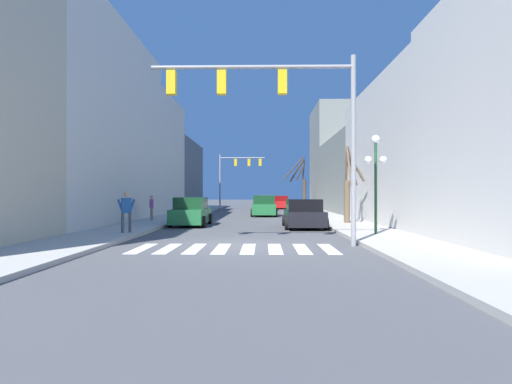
{
  "coord_description": "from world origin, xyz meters",
  "views": [
    {
      "loc": [
        0.93,
        -14.28,
        1.83
      ],
      "look_at": [
        0.22,
        28.95,
        2.07
      ],
      "focal_mm": 28.0,
      "sensor_mm": 36.0,
      "label": 1
    }
  ],
  "objects_px": {
    "traffic_signal_far": "(236,169)",
    "street_tree_left_near": "(302,185)",
    "street_lamp_right_corner": "(376,164)",
    "pedestrian_on_right_sidewalk": "(126,208)",
    "car_at_intersection": "(264,206)",
    "car_parked_left_far": "(191,212)",
    "traffic_signal_near": "(279,104)",
    "street_tree_right_near": "(348,186)",
    "car_parked_left_mid": "(304,214)",
    "car_parked_left_near": "(281,203)",
    "pedestrian_waiting_at_curb": "(152,205)",
    "car_parked_right_far": "(266,203)"
  },
  "relations": [
    {
      "from": "street_lamp_right_corner",
      "to": "street_tree_left_near",
      "type": "height_order",
      "value": "street_tree_left_near"
    },
    {
      "from": "traffic_signal_far",
      "to": "car_parked_left_far",
      "type": "height_order",
      "value": "traffic_signal_far"
    },
    {
      "from": "traffic_signal_far",
      "to": "car_parked_left_near",
      "type": "relative_size",
      "value": 1.34
    },
    {
      "from": "traffic_signal_near",
      "to": "traffic_signal_far",
      "type": "relative_size",
      "value": 1.11
    },
    {
      "from": "car_parked_left_far",
      "to": "street_tree_left_near",
      "type": "distance_m",
      "value": 25.48
    },
    {
      "from": "traffic_signal_far",
      "to": "street_tree_left_near",
      "type": "bearing_deg",
      "value": -3.01
    },
    {
      "from": "car_parked_right_far",
      "to": "traffic_signal_far",
      "type": "bearing_deg",
      "value": 48.9
    },
    {
      "from": "car_at_intersection",
      "to": "street_tree_left_near",
      "type": "relative_size",
      "value": 0.69
    },
    {
      "from": "street_tree_right_near",
      "to": "street_tree_left_near",
      "type": "distance_m",
      "value": 23.23
    },
    {
      "from": "car_parked_left_near",
      "to": "street_tree_right_near",
      "type": "height_order",
      "value": "street_tree_right_near"
    },
    {
      "from": "traffic_signal_near",
      "to": "pedestrian_on_right_sidewalk",
      "type": "height_order",
      "value": "traffic_signal_near"
    },
    {
      "from": "car_parked_right_far",
      "to": "car_parked_left_near",
      "type": "xyz_separation_m",
      "value": [
        2.0,
        5.73,
        -0.05
      ]
    },
    {
      "from": "car_parked_left_mid",
      "to": "pedestrian_on_right_sidewalk",
      "type": "relative_size",
      "value": 2.42
    },
    {
      "from": "traffic_signal_near",
      "to": "car_parked_left_mid",
      "type": "bearing_deg",
      "value": 77.86
    },
    {
      "from": "car_parked_left_mid",
      "to": "street_tree_left_near",
      "type": "height_order",
      "value": "street_tree_left_near"
    },
    {
      "from": "car_parked_left_far",
      "to": "street_tree_left_near",
      "type": "bearing_deg",
      "value": -20.29
    },
    {
      "from": "traffic_signal_far",
      "to": "car_parked_left_mid",
      "type": "xyz_separation_m",
      "value": [
        5.4,
        -25.63,
        -4.07
      ]
    },
    {
      "from": "street_lamp_right_corner",
      "to": "street_tree_left_near",
      "type": "distance_m",
      "value": 29.9
    },
    {
      "from": "car_at_intersection",
      "to": "pedestrian_waiting_at_curb",
      "type": "distance_m",
      "value": 10.43
    },
    {
      "from": "traffic_signal_near",
      "to": "car_parked_left_mid",
      "type": "distance_m",
      "value": 8.91
    },
    {
      "from": "traffic_signal_far",
      "to": "street_tree_left_near",
      "type": "relative_size",
      "value": 1.06
    },
    {
      "from": "traffic_signal_near",
      "to": "street_tree_right_near",
      "type": "height_order",
      "value": "traffic_signal_near"
    },
    {
      "from": "street_lamp_right_corner",
      "to": "car_parked_left_far",
      "type": "relative_size",
      "value": 1.0
    },
    {
      "from": "car_parked_left_near",
      "to": "car_parked_left_mid",
      "type": "bearing_deg",
      "value": 179.83
    },
    {
      "from": "car_parked_left_mid",
      "to": "pedestrian_waiting_at_curb",
      "type": "distance_m",
      "value": 10.44
    },
    {
      "from": "car_parked_right_far",
      "to": "car_parked_left_mid",
      "type": "xyz_separation_m",
      "value": [
        1.92,
        -22.58,
        -0.08
      ]
    },
    {
      "from": "street_tree_left_near",
      "to": "car_parked_left_near",
      "type": "bearing_deg",
      "value": 126.73
    },
    {
      "from": "traffic_signal_far",
      "to": "car_at_intersection",
      "type": "distance_m",
      "value": 14.92
    },
    {
      "from": "car_parked_left_far",
      "to": "pedestrian_on_right_sidewalk",
      "type": "height_order",
      "value": "pedestrian_on_right_sidewalk"
    },
    {
      "from": "pedestrian_waiting_at_curb",
      "to": "street_tree_right_near",
      "type": "relative_size",
      "value": 0.35
    },
    {
      "from": "street_lamp_right_corner",
      "to": "pedestrian_on_right_sidewalk",
      "type": "bearing_deg",
      "value": 178.15
    },
    {
      "from": "car_parked_left_near",
      "to": "pedestrian_on_right_sidewalk",
      "type": "xyz_separation_m",
      "value": [
        -8.31,
        -32.65,
        0.45
      ]
    },
    {
      "from": "car_parked_left_mid",
      "to": "street_tree_right_near",
      "type": "relative_size",
      "value": 0.95
    },
    {
      "from": "pedestrian_on_right_sidewalk",
      "to": "pedestrian_waiting_at_curb",
      "type": "distance_m",
      "value": 8.7
    },
    {
      "from": "car_at_intersection",
      "to": "car_parked_left_far",
      "type": "distance_m",
      "value": 11.08
    },
    {
      "from": "street_lamp_right_corner",
      "to": "car_parked_right_far",
      "type": "relative_size",
      "value": 0.88
    },
    {
      "from": "street_tree_left_near",
      "to": "pedestrian_on_right_sidewalk",
      "type": "bearing_deg",
      "value": -109.79
    },
    {
      "from": "car_parked_left_mid",
      "to": "street_lamp_right_corner",
      "type": "bearing_deg",
      "value": -151.07
    },
    {
      "from": "traffic_signal_near",
      "to": "car_parked_left_far",
      "type": "distance_m",
      "value": 11.07
    },
    {
      "from": "traffic_signal_near",
      "to": "pedestrian_waiting_at_curb",
      "type": "xyz_separation_m",
      "value": [
        -7.88,
        11.91,
        -3.92
      ]
    },
    {
      "from": "car_parked_left_far",
      "to": "pedestrian_waiting_at_curb",
      "type": "relative_size",
      "value": 2.62
    },
    {
      "from": "street_lamp_right_corner",
      "to": "car_parked_left_far",
      "type": "xyz_separation_m",
      "value": [
        -8.99,
        6.08,
        -2.36
      ]
    },
    {
      "from": "car_parked_left_near",
      "to": "pedestrian_waiting_at_curb",
      "type": "bearing_deg",
      "value": 158.22
    },
    {
      "from": "car_parked_left_mid",
      "to": "car_parked_right_far",
      "type": "bearing_deg",
      "value": 4.85
    },
    {
      "from": "car_parked_right_far",
      "to": "car_parked_left_far",
      "type": "bearing_deg",
      "value": 168.04
    },
    {
      "from": "traffic_signal_near",
      "to": "traffic_signal_far",
      "type": "height_order",
      "value": "traffic_signal_near"
    },
    {
      "from": "car_parked_right_far",
      "to": "street_tree_left_near",
      "type": "distance_m",
      "value": 5.47
    },
    {
      "from": "car_parked_left_near",
      "to": "street_tree_right_near",
      "type": "relative_size",
      "value": 1.07
    },
    {
      "from": "street_lamp_right_corner",
      "to": "pedestrian_waiting_at_curb",
      "type": "xyz_separation_m",
      "value": [
        -12.11,
        8.95,
        -2.03
      ]
    },
    {
      "from": "car_at_intersection",
      "to": "car_parked_left_far",
      "type": "height_order",
      "value": "car_at_intersection"
    }
  ]
}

